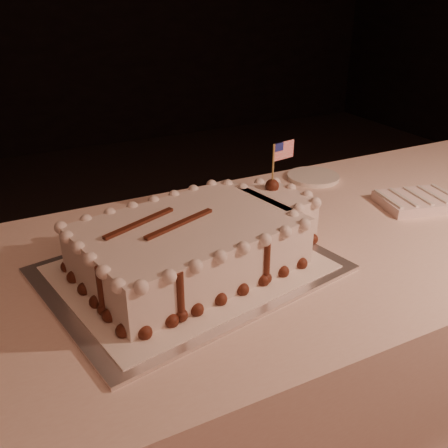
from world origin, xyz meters
name	(u,v)px	position (x,y,z in m)	size (l,w,h in m)	color
banquet_table	(292,358)	(0.00, 0.60, 0.38)	(2.40, 0.80, 0.75)	#F8D5C0
cake_board	(190,269)	(-0.30, 0.58, 0.75)	(0.57, 0.43, 0.01)	silver
doily	(190,267)	(-0.30, 0.58, 0.76)	(0.51, 0.39, 0.00)	white
sheet_cake	(201,241)	(-0.27, 0.58, 0.81)	(0.56, 0.37, 0.21)	silver
napkin_stack	(417,201)	(0.38, 0.61, 0.76)	(0.22, 0.18, 0.03)	white
side_plate	(313,177)	(0.25, 0.90, 0.76)	(0.16, 0.16, 0.01)	white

